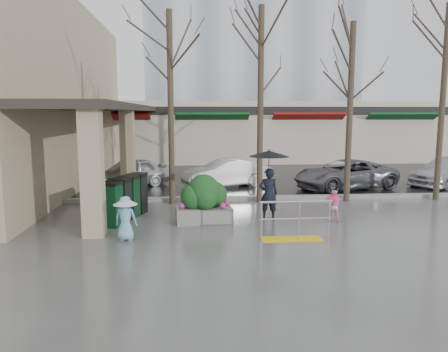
{
  "coord_description": "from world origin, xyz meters",
  "views": [
    {
      "loc": [
        -1.28,
        -12.1,
        3.29
      ],
      "look_at": [
        -0.27,
        1.5,
        1.3
      ],
      "focal_mm": 35.0,
      "sensor_mm": 36.0,
      "label": 1
    }
  ],
  "objects": [
    {
      "name": "car_c",
      "position": [
        5.34,
        6.15,
        0.63
      ],
      "size": [
        4.94,
        3.28,
        1.26
      ],
      "primitive_type": "imported",
      "rotation": [
        0.0,
        0.0,
        -1.29
      ],
      "color": "slate",
      "rests_on": "ground"
    },
    {
      "name": "tree_west",
      "position": [
        -2.0,
        3.6,
        5.08
      ],
      "size": [
        3.2,
        3.2,
        6.8
      ],
      "color": "#382B21",
      "rests_on": "ground"
    },
    {
      "name": "car_a",
      "position": [
        -4.11,
        7.51,
        0.63
      ],
      "size": [
        3.98,
        2.9,
        1.26
      ],
      "primitive_type": "imported",
      "rotation": [
        0.0,
        0.0,
        -1.14
      ],
      "color": "silver",
      "rests_on": "ground"
    },
    {
      "name": "office_tower",
      "position": [
        4.0,
        30.0,
        12.5
      ],
      "size": [
        18.0,
        12.0,
        25.0
      ],
      "primitive_type": "cube",
      "color": "#8C99A8",
      "rests_on": "ground"
    },
    {
      "name": "canopy_slab",
      "position": [
        -4.8,
        8.0,
        3.62
      ],
      "size": [
        2.8,
        18.0,
        0.25
      ],
      "primitive_type": "cube",
      "color": "#2D2823",
      "rests_on": "pillar_front"
    },
    {
      "name": "pillar_back",
      "position": [
        -3.9,
        6.0,
        1.75
      ],
      "size": [
        0.55,
        0.55,
        3.5
      ],
      "primitive_type": "cube",
      "color": "tan",
      "rests_on": "ground"
    },
    {
      "name": "handrail",
      "position": [
        1.36,
        -1.2,
        0.38
      ],
      "size": [
        1.9,
        0.5,
        1.03
      ],
      "color": "yellow",
      "rests_on": "ground"
    },
    {
      "name": "pillar_front",
      "position": [
        -3.9,
        -0.5,
        1.75
      ],
      "size": [
        0.55,
        0.55,
        3.5
      ],
      "primitive_type": "cube",
      "color": "tan",
      "rests_on": "ground"
    },
    {
      "name": "child_blue",
      "position": [
        -3.0,
        -0.95,
        0.68
      ],
      "size": [
        0.63,
        0.63,
        1.17
      ],
      "rotation": [
        0.0,
        0.0,
        2.94
      ],
      "color": "#78AFD6",
      "rests_on": "ground"
    },
    {
      "name": "street_asphalt",
      "position": [
        0.0,
        22.0,
        0.01
      ],
      "size": [
        120.0,
        36.0,
        0.01
      ],
      "primitive_type": "cube",
      "color": "black",
      "rests_on": "ground"
    },
    {
      "name": "tree_mideast",
      "position": [
        4.5,
        3.6,
        4.86
      ],
      "size": [
        3.2,
        3.2,
        6.5
      ],
      "color": "#382B21",
      "rests_on": "ground"
    },
    {
      "name": "near_building",
      "position": [
        -9.0,
        8.0,
        4.0
      ],
      "size": [
        6.0,
        18.0,
        8.0
      ],
      "primitive_type": "cube",
      "color": "tan",
      "rests_on": "ground"
    },
    {
      "name": "news_boxes",
      "position": [
        -3.34,
        1.33,
        0.66
      ],
      "size": [
        1.19,
        2.42,
        1.32
      ],
      "rotation": [
        0.0,
        0.0,
        -0.29
      ],
      "color": "#0D3C1D",
      "rests_on": "ground"
    },
    {
      "name": "tree_midwest",
      "position": [
        1.2,
        3.6,
        5.23
      ],
      "size": [
        3.2,
        3.2,
        7.0
      ],
      "color": "#382B21",
      "rests_on": "ground"
    },
    {
      "name": "child_pink",
      "position": [
        3.0,
        0.62,
        0.54
      ],
      "size": [
        0.54,
        0.5,
        0.96
      ],
      "rotation": [
        0.0,
        0.0,
        2.9
      ],
      "color": "pink",
      "rests_on": "ground"
    },
    {
      "name": "ground",
      "position": [
        0.0,
        0.0,
        0.0
      ],
      "size": [
        120.0,
        120.0,
        0.0
      ],
      "primitive_type": "plane",
      "color": "#51514F",
      "rests_on": "ground"
    },
    {
      "name": "planter",
      "position": [
        -0.92,
        0.78,
        0.7
      ],
      "size": [
        1.74,
        1.02,
        1.46
      ],
      "rotation": [
        0.0,
        0.0,
        0.1
      ],
      "color": "gray",
      "rests_on": "ground"
    },
    {
      "name": "woman",
      "position": [
        1.06,
        0.93,
        1.35
      ],
      "size": [
        1.24,
        1.24,
        2.19
      ],
      "rotation": [
        0.0,
        0.0,
        3.16
      ],
      "color": "black",
      "rests_on": "ground"
    },
    {
      "name": "storefront_row",
      "position": [
        2.0,
        17.97,
        2.01
      ],
      "size": [
        34.0,
        6.74,
        4.0
      ],
      "color": "beige",
      "rests_on": "ground"
    },
    {
      "name": "car_d",
      "position": [
        10.38,
        6.83,
        0.63
      ],
      "size": [
        4.65,
        3.69,
        1.26
      ],
      "primitive_type": "imported",
      "rotation": [
        0.0,
        0.0,
        -1.05
      ],
      "color": "silver",
      "rests_on": "ground"
    },
    {
      "name": "car_b",
      "position": [
        0.23,
        7.03,
        0.63
      ],
      "size": [
        4.05,
        2.49,
        1.26
      ],
      "primitive_type": "imported",
      "rotation": [
        0.0,
        0.0,
        -1.24
      ],
      "color": "silver",
      "rests_on": "ground"
    },
    {
      "name": "curb",
      "position": [
        0.0,
        4.0,
        0.07
      ],
      "size": [
        120.0,
        0.3,
        0.15
      ],
      "primitive_type": "cube",
      "color": "gray",
      "rests_on": "ground"
    },
    {
      "name": "tree_east",
      "position": [
        8.0,
        3.6,
        5.38
      ],
      "size": [
        3.2,
        3.2,
        7.2
      ],
      "color": "#382B21",
      "rests_on": "ground"
    }
  ]
}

